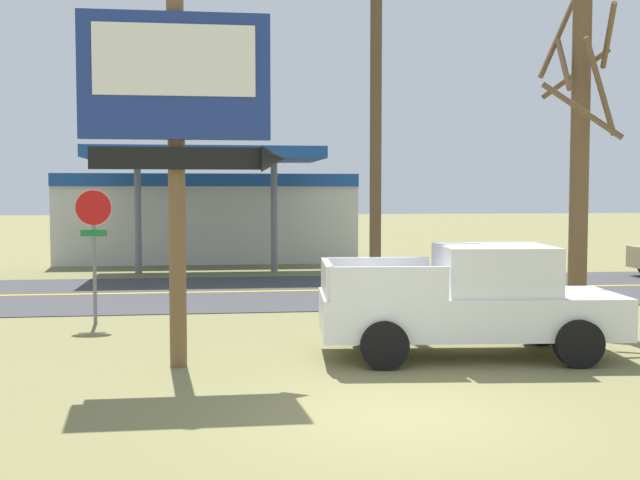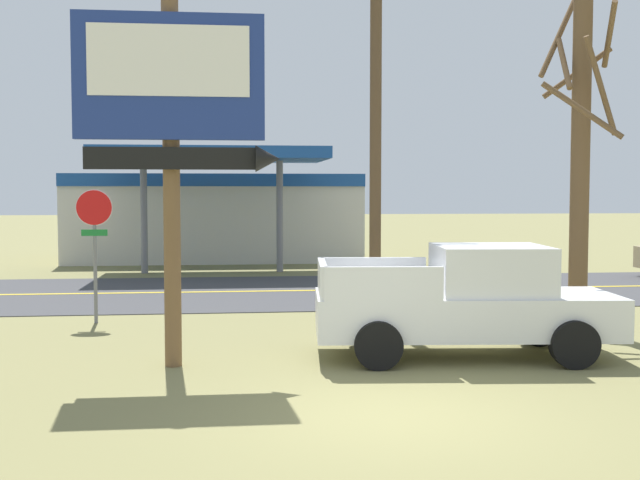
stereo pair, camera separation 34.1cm
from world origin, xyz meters
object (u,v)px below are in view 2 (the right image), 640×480
(motel_sign, at_px, (174,114))
(pickup_white_parked_on_lawn, at_px, (468,302))
(utility_pole, at_px, (376,111))
(gas_station, at_px, (216,214))
(stop_sign, at_px, (94,231))
(bare_tree, at_px, (580,145))

(motel_sign, bearing_deg, pickup_white_parked_on_lawn, 3.61)
(utility_pole, height_order, gas_station, utility_pole)
(motel_sign, bearing_deg, utility_pole, 47.14)
(motel_sign, xyz_separation_m, pickup_white_parked_on_lawn, (5.03, 0.32, -3.19))
(motel_sign, distance_m, utility_pole, 6.06)
(stop_sign, bearing_deg, bare_tree, -8.57)
(bare_tree, distance_m, gas_station, 19.83)
(gas_station, bearing_deg, pickup_white_parked_on_lawn, -77.02)
(motel_sign, height_order, pickup_white_parked_on_lawn, motel_sign)
(stop_sign, height_order, utility_pole, utility_pole)
(stop_sign, xyz_separation_m, pickup_white_parked_on_lawn, (7.11, -4.39, -1.06))
(pickup_white_parked_on_lawn, bearing_deg, bare_tree, 40.89)
(bare_tree, bearing_deg, pickup_white_parked_on_lawn, -139.11)
(utility_pole, height_order, pickup_white_parked_on_lawn, utility_pole)
(pickup_white_parked_on_lawn, bearing_deg, gas_station, 102.98)
(motel_sign, height_order, gas_station, motel_sign)
(motel_sign, xyz_separation_m, stop_sign, (-2.08, 4.71, -2.13))
(motel_sign, distance_m, pickup_white_parked_on_lawn, 5.96)
(motel_sign, xyz_separation_m, gas_station, (0.22, 21.16, -2.21))
(bare_tree, relative_size, gas_station, 0.61)
(utility_pole, distance_m, bare_tree, 4.45)
(bare_tree, bearing_deg, gas_station, 114.14)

